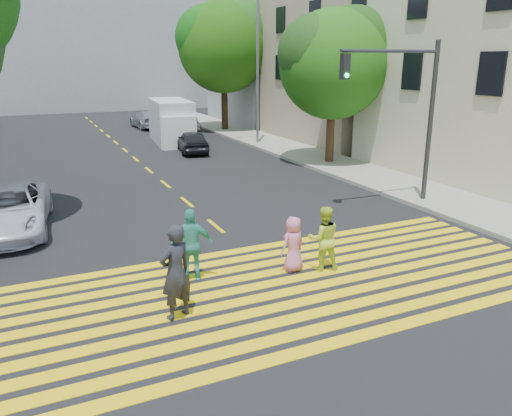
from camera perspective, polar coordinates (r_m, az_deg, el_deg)
ground at (r=10.58m, az=6.95°, el=-11.55°), size 120.00×120.00×0.00m
sidewalk_right at (r=27.02m, az=5.77°, el=6.07°), size 3.00×60.00×0.15m
crosswalk at (r=11.56m, az=3.62°, el=-8.87°), size 13.40×5.30×0.01m
lane_line at (r=31.19m, az=-15.27°, el=6.85°), size 0.12×34.40×0.01m
building_right_tan at (r=33.52m, az=12.44°, el=16.27°), size 10.00×10.00×10.00m
building_right_grey at (r=42.85m, az=3.25°, el=16.60°), size 10.00×10.00×10.00m
backdrop_block at (r=56.12m, az=-20.49°, el=16.65°), size 30.00×8.00×12.00m
tree_right_near at (r=24.63m, az=8.98°, el=16.52°), size 6.55×6.28×7.43m
tree_right_far at (r=36.49m, az=-3.60°, el=18.41°), size 8.46×8.20×9.11m
pedestrian_man at (r=9.96m, az=-9.17°, el=-7.26°), size 0.84×0.70×1.96m
pedestrian_woman at (r=12.23m, az=7.73°, el=-3.46°), size 0.94×0.82×1.62m
pedestrian_child at (r=12.14m, az=4.27°, el=-4.12°), size 0.76×0.59×1.37m
pedestrian_extra at (r=11.62m, az=-7.35°, el=-4.22°), size 1.10×0.71×1.74m
white_sedan at (r=16.57m, az=-26.56°, el=-0.22°), size 2.73×5.08×1.35m
dark_car_near at (r=28.12m, az=-7.28°, el=7.56°), size 2.05×3.84×1.24m
silver_car at (r=39.13m, az=-12.40°, el=9.85°), size 2.00×4.47×1.27m
dark_car_parked at (r=36.09m, az=-7.91°, el=9.49°), size 1.59×3.79×1.22m
white_van at (r=31.59m, az=-9.59°, el=9.57°), size 2.60×5.69×2.60m
traffic_signal at (r=17.81m, az=16.97°, el=11.58°), size 3.83×0.37×5.61m
street_lamp at (r=30.15m, az=-0.16°, el=17.23°), size 2.09×0.23×9.25m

